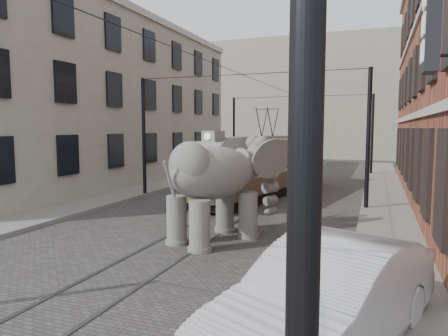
% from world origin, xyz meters
% --- Properties ---
extents(ground, '(120.00, 120.00, 0.00)m').
position_xyz_m(ground, '(0.00, 0.00, 0.00)').
color(ground, '#45423F').
extents(tram_rails, '(1.54, 80.00, 0.02)m').
position_xyz_m(tram_rails, '(0.00, 0.00, 0.01)').
color(tram_rails, slate).
rests_on(tram_rails, ground).
extents(sidewalk_right, '(2.00, 60.00, 0.15)m').
position_xyz_m(sidewalk_right, '(6.00, 0.00, 0.07)').
color(sidewalk_right, slate).
rests_on(sidewalk_right, ground).
extents(sidewalk_left, '(2.00, 60.00, 0.15)m').
position_xyz_m(sidewalk_left, '(-6.50, 0.00, 0.07)').
color(sidewalk_left, slate).
rests_on(sidewalk_left, ground).
extents(stucco_building, '(7.00, 24.00, 10.00)m').
position_xyz_m(stucco_building, '(-11.00, 10.00, 5.00)').
color(stucco_building, gray).
rests_on(stucco_building, ground).
extents(distant_block, '(28.00, 10.00, 14.00)m').
position_xyz_m(distant_block, '(0.00, 40.00, 7.00)').
color(distant_block, gray).
rests_on(distant_block, ground).
extents(catenary, '(11.00, 30.20, 6.00)m').
position_xyz_m(catenary, '(-0.20, 5.00, 3.00)').
color(catenary, black).
rests_on(catenary, ground).
extents(tram, '(4.54, 11.63, 4.52)m').
position_xyz_m(tram, '(0.21, 8.51, 2.26)').
color(tram, beige).
rests_on(tram, ground).
extents(elephant, '(4.88, 6.08, 3.27)m').
position_xyz_m(elephant, '(0.85, -0.51, 1.64)').
color(elephant, slate).
rests_on(elephant, ground).
extents(parked_car, '(3.50, 5.51, 1.71)m').
position_xyz_m(parked_car, '(4.92, -5.75, 0.86)').
color(parked_car, '#A8A8AD').
rests_on(parked_car, ground).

